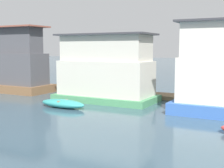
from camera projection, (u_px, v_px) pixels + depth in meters
ground_plane at (119, 102)px, 22.44m from camera, size 200.00×200.00×0.00m
dock_walkway at (136, 94)px, 25.21m from camera, size 33.80×1.95×0.30m
houseboat_brown at (14, 64)px, 27.68m from camera, size 6.88×3.23×5.72m
houseboat_green at (106, 70)px, 22.71m from camera, size 7.35×3.69×4.88m
dinghy_teal at (63, 104)px, 20.24m from camera, size 3.38×1.24×0.54m
mooring_post_near_left at (19, 80)px, 29.46m from camera, size 0.21×0.21×1.62m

